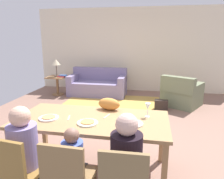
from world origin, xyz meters
TOP-DOWN VIEW (x-y plane):
  - ground_plane at (0.00, 0.42)m, footprint 6.45×6.05m
  - back_wall at (0.00, 3.50)m, footprint 6.45×0.10m
  - dining_table at (-0.05, -1.20)m, footprint 1.94×0.94m
  - plate_near_man at (-0.59, -1.32)m, footprint 0.25×0.25m
  - pizza_near_man at (-0.59, -1.32)m, footprint 0.17×0.17m
  - plate_near_child at (-0.05, -1.38)m, footprint 0.25×0.25m
  - pizza_near_child at (-0.05, -1.38)m, footprint 0.17×0.17m
  - plate_near_woman at (0.48, -1.30)m, footprint 0.25×0.25m
  - wine_glass at (0.64, -1.02)m, footprint 0.07×0.07m
  - fork at (-0.35, -1.25)m, footprint 0.05×0.15m
  - knife at (0.12, -1.10)m, footprint 0.06×0.17m
  - dining_chair_man at (-0.60, -2.03)m, footprint 0.47×0.47m
  - person_man at (-0.58, -1.86)m, footprint 0.31×0.41m
  - dining_chair_child at (-0.06, -2.03)m, footprint 0.43×0.43m
  - person_child at (-0.05, -1.86)m, footprint 0.22×0.29m
  - person_woman at (0.48, -1.86)m, footprint 0.30×0.40m
  - cat at (0.10, -0.84)m, footprint 0.34×0.22m
  - area_rug at (-0.39, 1.81)m, footprint 2.60×1.80m
  - couch at (-0.99, 2.67)m, footprint 1.75×0.86m
  - armchair at (1.45, 1.96)m, footprint 1.16×1.17m
  - side_table at (-2.23, 2.41)m, footprint 0.56×0.56m
  - table_lamp at (-2.23, 2.41)m, footprint 0.26×0.26m
  - book_lower at (-2.06, 2.36)m, footprint 0.22×0.16m
  - book_upper at (-2.02, 2.40)m, footprint 0.22×0.16m
  - handbag at (0.93, 1.51)m, footprint 0.32×0.16m

SIDE VIEW (x-z plane):
  - ground_plane at x=0.00m, z-range -0.02..0.00m
  - area_rug at x=-0.39m, z-range 0.00..0.01m
  - handbag at x=0.93m, z-range 0.00..0.26m
  - couch at x=-0.99m, z-range -0.11..0.71m
  - armchair at x=1.45m, z-range -0.09..0.73m
  - side_table at x=-2.23m, z-range 0.09..0.67m
  - person_child at x=-0.05m, z-range -0.03..0.89m
  - dining_chair_man at x=-0.60m, z-range 0.06..0.93m
  - dining_chair_child at x=-0.06m, z-range 0.06..0.93m
  - person_man at x=-0.58m, z-range -0.04..1.07m
  - person_woman at x=0.48m, z-range -0.04..1.07m
  - book_lower at x=-2.06m, z-range 0.58..0.61m
  - book_upper at x=-2.02m, z-range 0.61..0.64m
  - dining_table at x=-0.05m, z-range 0.31..1.07m
  - fork at x=-0.35m, z-range 0.76..0.77m
  - knife at x=0.12m, z-range 0.76..0.77m
  - plate_near_man at x=-0.59m, z-range 0.76..0.78m
  - plate_near_child at x=-0.05m, z-range 0.76..0.78m
  - plate_near_woman at x=0.48m, z-range 0.76..0.78m
  - pizza_near_man at x=-0.59m, z-range 0.78..0.79m
  - pizza_near_child at x=-0.05m, z-range 0.78..0.79m
  - cat at x=0.10m, z-range 0.76..0.93m
  - wine_glass at x=0.64m, z-range 0.80..0.99m
  - table_lamp at x=-2.23m, z-range 0.74..1.28m
  - back_wall at x=0.00m, z-range 0.00..2.70m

